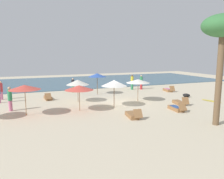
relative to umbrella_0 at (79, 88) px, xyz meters
The scene contains 21 objects.
ground_plane 4.46m from the umbrella_0, 16.87° to the left, with size 60.00×60.00×0.00m, color beige.
ocean_water 18.68m from the umbrella_0, 77.91° to the left, with size 48.00×16.00×0.06m, color #3D6075.
umbrella_0 is the anchor object (origin of this frame).
umbrella_2 3.92m from the umbrella_0, behind, with size 2.22×2.22×2.24m.
umbrella_3 6.13m from the umbrella_0, 13.91° to the left, with size 2.22×2.22×2.09m.
umbrella_4 7.19m from the umbrella_0, 60.86° to the left, with size 1.99×1.99×2.34m.
umbrella_5 3.04m from the umbrella_0, ahead, with size 2.14×2.14×2.25m.
umbrella_6 3.27m from the umbrella_0, 79.04° to the left, with size 2.08×2.08×2.08m.
lounger_0 6.00m from the umbrella_0, 108.72° to the left, with size 0.72×1.71×0.71m.
lounger_2 4.70m from the umbrella_0, 46.87° to the right, with size 0.83×1.75×0.71m.
lounger_3 7.80m from the umbrella_0, 21.05° to the right, with size 0.73×1.75×0.67m.
lounger_4 8.93m from the umbrella_0, ahead, with size 0.91×1.71×0.75m.
lounger_5 13.12m from the umbrella_0, 22.93° to the left, with size 0.85×1.73×0.73m.
person_0 12.42m from the umbrella_0, 38.11° to the left, with size 0.49×0.49×1.83m.
person_1 5.45m from the umbrella_0, 158.87° to the left, with size 0.41×0.41×1.92m.
person_3 11.75m from the umbrella_0, 42.67° to the left, with size 0.50×0.50×1.86m.
person_4 8.77m from the umbrella_0, 81.49° to the left, with size 0.40×0.40×1.66m.
person_5 9.35m from the umbrella_0, 130.70° to the left, with size 0.47×0.47×1.81m.
palm_1 10.48m from the umbrella_0, 42.58° to the right, with size 2.49×2.49×6.74m.
dog 11.78m from the umbrella_0, ahead, with size 0.73×0.78×0.38m.
surfboard 12.54m from the umbrella_0, ahead, with size 0.96×1.99×0.07m.
Camera 1 is at (-7.77, -17.73, 4.38)m, focal length 35.34 mm.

